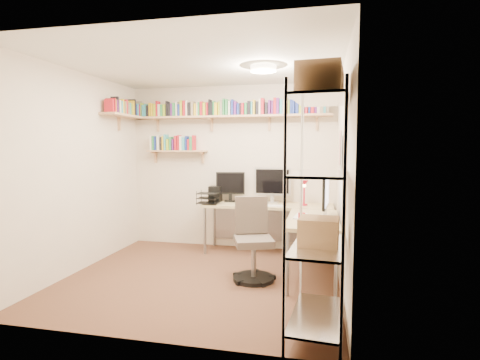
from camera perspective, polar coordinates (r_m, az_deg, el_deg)
name	(u,v)px	position (r m, az deg, el deg)	size (l,w,h in m)	color
ground	(202,278)	(4.65, -5.83, -14.61)	(3.20, 3.20, 0.00)	#4F3622
room_shell	(201,148)	(4.38, -5.95, 4.86)	(3.24, 3.04, 2.52)	beige
wall_shelves	(202,116)	(5.76, -5.84, 9.61)	(3.12, 1.09, 0.80)	tan
corner_desk	(269,208)	(5.24, 4.48, -4.21)	(1.97, 1.89, 1.26)	tan
office_chair	(253,245)	(4.48, 1.98, -9.88)	(0.54, 0.55, 0.97)	black
wire_rack	(320,154)	(3.07, 12.12, 3.91)	(0.51, 0.92, 2.18)	silver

